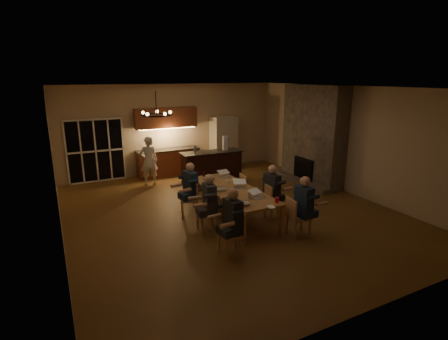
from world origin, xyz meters
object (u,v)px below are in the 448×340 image
dining_table (232,203)px  chair_right_near (299,217)px  chair_left_mid (207,212)px  person_right_mid (272,192)px  chair_right_mid (275,202)px  refrigerator (224,143)px  chandelier (157,115)px  standing_person (149,161)px  redcup_near (277,200)px  mug_front (237,192)px  laptop_a (242,199)px  mug_mid (227,182)px  person_right_near (304,207)px  chair_right_far (250,190)px  redcup_mid (211,186)px  bar_island (212,168)px  can_silver (250,196)px  mug_back (206,180)px  chair_left_near (231,234)px  laptop_c (220,185)px  person_left_near (233,222)px  person_left_far (191,189)px  laptop_f (225,173)px  can_cola (204,174)px  laptop_b (258,193)px  plate_near (256,194)px  plate_far (236,180)px  bar_bottle (195,149)px  plate_left (238,202)px  person_left_mid (210,204)px  chair_left_far (189,199)px  laptop_e (208,175)px  bar_blender (225,143)px

dining_table → chair_right_near: bearing=-62.5°
dining_table → chair_left_mid: chair_left_mid is taller
chair_right_near → person_right_mid: size_ratio=0.64×
chair_right_near → chair_right_mid: same height
refrigerator → chandelier: 6.81m
standing_person → redcup_near: standing_person is taller
mug_front → laptop_a: bearing=-109.1°
chair_right_mid → mug_mid: bearing=46.9°
person_right_near → chair_right_far: bearing=1.0°
person_right_near → redcup_mid: bearing=33.6°
bar_island → can_silver: (-0.71, -3.63, 0.27)m
chandelier → mug_back: bearing=42.8°
chair_left_near → laptop_c: (0.61, 1.75, 0.42)m
mug_mid → person_left_near: bearing=-114.5°
person_left_far → laptop_f: (1.20, 0.40, 0.17)m
laptop_c → can_cola: 1.28m
chair_left_mid → person_right_mid: size_ratio=0.64×
redcup_near → can_silver: size_ratio=1.00×
chair_right_mid → person_left_near: size_ratio=0.64×
chair_left_near → laptop_b: size_ratio=2.78×
chair_right_far → plate_near: 1.34m
refrigerator → plate_far: bearing=-112.1°
person_right_mid → laptop_a: (-1.16, -0.54, 0.17)m
person_left_far → bar_bottle: 2.61m
chair_left_near → can_silver: (0.96, 0.90, 0.37)m
standing_person → plate_left: size_ratio=6.07×
laptop_a → refrigerator: bearing=-100.6°
laptop_c → chair_right_mid: bearing=168.1°
chair_right_near → can_silver: size_ratio=7.42×
person_left_near → mug_front: 1.48m
person_right_near → person_right_mid: (-0.05, 1.15, 0.00)m
redcup_mid → plate_far: bearing=21.6°
chair_right_near → can_silver: chair_right_near is taller
person_left_mid → person_right_mid: 1.73m
chair_left_far → person_left_far: 0.25m
laptop_f → person_right_near: bearing=-84.0°
person_left_mid → redcup_mid: size_ratio=11.50×
chandelier → person_left_near: bearing=-39.0°
laptop_e → mug_front: laptop_e is taller
chair_right_mid → plate_far: (-0.47, 1.20, 0.31)m
mug_mid → bar_blender: size_ratio=0.21×
refrigerator → can_silver: refrigerator is taller
mug_back → can_silver: 1.65m
person_right_mid → laptop_c: (-1.16, 0.56, 0.17)m
standing_person → laptop_a: 4.71m
plate_far → chair_right_mid: bearing=-68.6°
person_left_far → redcup_near: 2.32m
laptop_a → plate_near: size_ratio=1.33×
chair_right_far → standing_person: 3.67m
chair_left_mid → laptop_a: bearing=50.1°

